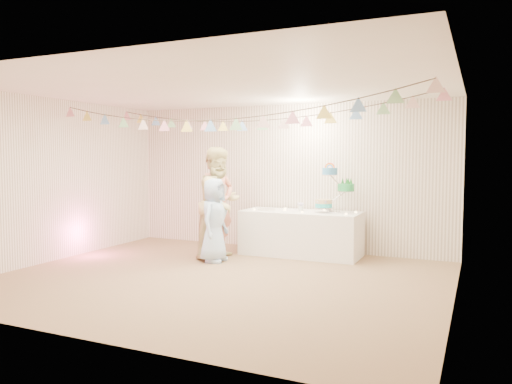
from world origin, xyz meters
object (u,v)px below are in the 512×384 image
at_px(person_adult_a, 217,204).
at_px(person_child, 214,220).
at_px(table, 301,233).
at_px(cake_stand, 334,189).
at_px(person_adult_b, 219,203).

relative_size(person_adult_a, person_child, 1.32).
height_order(table, cake_stand, cake_stand).
relative_size(cake_stand, person_adult_a, 0.43).
xyz_separation_m(table, person_child, (-1.09, -1.06, 0.29)).
bearing_deg(person_adult_b, person_adult_a, 57.15).
xyz_separation_m(person_adult_a, person_adult_b, (0.10, -0.11, 0.03)).
xyz_separation_m(table, person_adult_a, (-1.26, -0.64, 0.51)).
bearing_deg(person_adult_a, person_child, -134.70).
bearing_deg(cake_stand, person_child, -145.90).
distance_m(person_adult_b, person_child, 0.40).
height_order(table, person_adult_b, person_adult_b).
bearing_deg(person_adult_b, cake_stand, -51.07).
bearing_deg(person_child, table, -49.89).
xyz_separation_m(table, cake_stand, (0.55, 0.05, 0.76)).
bearing_deg(person_adult_a, cake_stand, -45.81).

